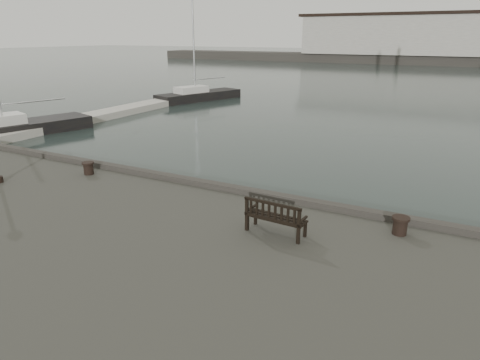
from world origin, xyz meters
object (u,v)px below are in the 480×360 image
object	(u,v)px
yacht_a	(13,132)
bollard_right	(400,226)
bollard_left	(88,168)
bench	(275,223)
yacht_d	(199,98)

from	to	relation	value
yacht_a	bollard_right	bearing A→B (deg)	0.88
bollard_left	yacht_a	distance (m)	15.81
bench	bollard_right	xyz separation A→B (m)	(2.63, 1.37, -0.05)
bollard_right	yacht_a	world-z (taller)	yacht_a
bench	bollard_left	size ratio (longest dim) A/B	3.51
bollard_left	bollard_right	bearing A→B (deg)	0.35
yacht_d	bench	bearing A→B (deg)	-34.75
bollard_right	yacht_d	bearing A→B (deg)	131.05
bench	yacht_d	world-z (taller)	yacht_d
bollard_left	yacht_d	world-z (taller)	yacht_d
bollard_right	yacht_d	xyz separation A→B (m)	(-22.28, 25.59, -1.55)
bench	yacht_d	bearing A→B (deg)	129.86
yacht_a	yacht_d	world-z (taller)	yacht_a
bollard_right	yacht_d	world-z (taller)	yacht_d
bollard_left	bollard_right	size ratio (longest dim) A/B	0.97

